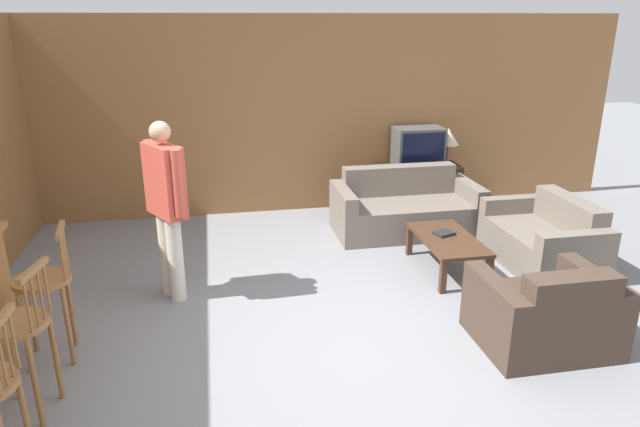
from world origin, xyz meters
The scene contains 13 objects.
ground_plane centered at (0.00, 0.00, 0.00)m, with size 24.00×24.00×0.00m, color gray.
wall_back centered at (0.00, 3.57, 1.30)m, with size 9.40×0.08×2.60m.
bar_chair_mid centered at (-2.32, -0.41, 0.60)m, with size 0.50×0.50×1.08m.
bar_chair_far centered at (-2.32, 0.26, 0.60)m, with size 0.48×0.48×1.08m.
couch_far centered at (1.31, 2.45, 0.28)m, with size 1.76×0.89×0.77m.
armchair_near centered at (1.56, -0.30, 0.28)m, with size 1.04×0.84×0.75m.
loveseat_right centered at (2.45, 1.18, 0.28)m, with size 0.82×1.34×0.74m.
coffee_table centered at (1.35, 1.22, 0.32)m, with size 0.56×1.05×0.38m.
tv_unit centered at (1.75, 3.27, 0.31)m, with size 1.19×0.45×0.61m.
tv centered at (1.75, 3.27, 0.88)m, with size 0.66×0.41×0.53m.
book_on_table centered at (1.34, 1.30, 0.39)m, with size 0.24×0.21×0.03m.
table_lamp centered at (2.17, 3.27, 0.99)m, with size 0.29×0.29×0.50m.
person_by_window centered at (-1.45, 1.16, 0.96)m, with size 0.40×0.54×1.70m.
Camera 1 is at (-1.01, -3.97, 2.56)m, focal length 32.00 mm.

